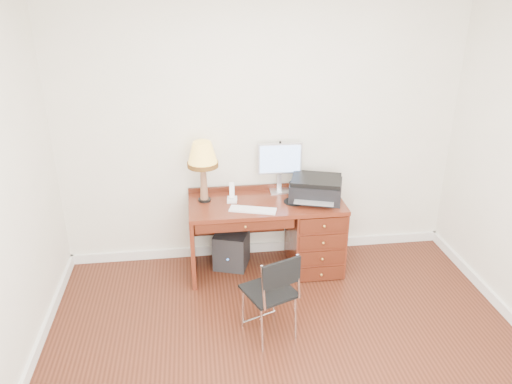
{
  "coord_description": "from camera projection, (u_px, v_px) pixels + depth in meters",
  "views": [
    {
      "loc": [
        -0.67,
        -2.94,
        2.79
      ],
      "look_at": [
        -0.13,
        1.2,
        0.95
      ],
      "focal_mm": 35.0,
      "sensor_mm": 36.0,
      "label": 1
    }
  ],
  "objects": [
    {
      "name": "mouse_pad",
      "position": [
        294.0,
        201.0,
        4.83
      ],
      "size": [
        0.21,
        0.21,
        0.04
      ],
      "color": "black",
      "rests_on": "desk"
    },
    {
      "name": "ground",
      "position": [
        292.0,
        364.0,
        3.87
      ],
      "size": [
        4.0,
        4.0,
        0.0
      ],
      "primitive_type": "plane",
      "color": "#38170C",
      "rests_on": "ground"
    },
    {
      "name": "room_shell",
      "position": [
        278.0,
        309.0,
        4.42
      ],
      "size": [
        4.0,
        4.0,
        4.0
      ],
      "color": "white",
      "rests_on": "ground"
    },
    {
      "name": "pen_cup",
      "position": [
        293.0,
        187.0,
        5.04
      ],
      "size": [
        0.08,
        0.08,
        0.1
      ],
      "primitive_type": "cylinder",
      "color": "black",
      "rests_on": "desk"
    },
    {
      "name": "chair",
      "position": [
        270.0,
        289.0,
        3.97
      ],
      "size": [
        0.49,
        0.5,
        0.8
      ],
      "rotation": [
        0.0,
        0.0,
        0.39
      ],
      "color": "black",
      "rests_on": "ground"
    },
    {
      "name": "equipment_box",
      "position": [
        232.0,
        249.0,
        5.12
      ],
      "size": [
        0.41,
        0.41,
        0.38
      ],
      "primitive_type": "cube",
      "rotation": [
        0.0,
        0.0,
        -0.32
      ],
      "color": "black",
      "rests_on": "ground"
    },
    {
      "name": "leg_lamp",
      "position": [
        203.0,
        158.0,
        4.68
      ],
      "size": [
        0.29,
        0.29,
        0.6
      ],
      "color": "black",
      "rests_on": "desk"
    },
    {
      "name": "monitor",
      "position": [
        280.0,
        161.0,
        4.96
      ],
      "size": [
        0.44,
        0.15,
        0.51
      ],
      "rotation": [
        0.0,
        0.0,
        -0.03
      ],
      "color": "silver",
      "rests_on": "desk"
    },
    {
      "name": "desk",
      "position": [
        297.0,
        230.0,
        5.02
      ],
      "size": [
        1.5,
        0.67,
        0.75
      ],
      "color": "maroon",
      "rests_on": "ground"
    },
    {
      "name": "keyboard",
      "position": [
        253.0,
        210.0,
        4.66
      ],
      "size": [
        0.45,
        0.25,
        0.02
      ],
      "primitive_type": "cube",
      "rotation": [
        0.0,
        0.0,
        -0.3
      ],
      "color": "white",
      "rests_on": "desk"
    },
    {
      "name": "printer",
      "position": [
        316.0,
        188.0,
        4.87
      ],
      "size": [
        0.59,
        0.52,
        0.22
      ],
      "rotation": [
        0.0,
        0.0,
        -0.31
      ],
      "color": "black",
      "rests_on": "desk"
    },
    {
      "name": "phone",
      "position": [
        232.0,
        196.0,
        4.82
      ],
      "size": [
        0.1,
        0.1,
        0.2
      ],
      "rotation": [
        0.0,
        0.0,
        -0.13
      ],
      "color": "white",
      "rests_on": "desk"
    }
  ]
}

